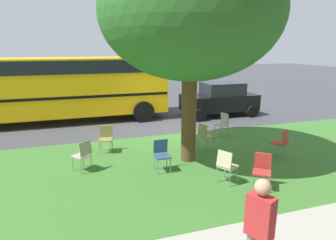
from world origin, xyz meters
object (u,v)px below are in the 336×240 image
(chair_2, at_px, (162,153))
(chair_6, at_px, (262,168))
(chair_0, at_px, (205,135))
(parked_car, at_px, (220,99))
(chair_5, at_px, (282,141))
(chair_7, at_px, (83,153))
(street_tree, at_px, (191,13))
(chair_3, at_px, (226,164))
(pedestrian_0, at_px, (259,231))
(chair_4, at_px, (223,123))
(school_bus, at_px, (49,84))
(chair_1, at_px, (106,137))

(chair_2, bearing_deg, chair_6, 139.27)
(chair_0, distance_m, parked_car, 5.18)
(chair_5, bearing_deg, chair_7, -7.47)
(street_tree, bearing_deg, chair_2, 26.72)
(chair_0, relative_size, chair_7, 1.00)
(chair_2, relative_size, chair_3, 1.00)
(chair_0, bearing_deg, pedestrian_0, 72.38)
(street_tree, relative_size, pedestrian_0, 3.60)
(chair_2, xyz_separation_m, pedestrian_0, (-0.12, 4.28, 0.41))
(street_tree, distance_m, chair_4, 4.71)
(street_tree, bearing_deg, chair_5, 166.88)
(street_tree, bearing_deg, chair_0, -141.38)
(chair_2, distance_m, school_bus, 7.52)
(chair_3, distance_m, chair_6, 0.85)
(chair_2, xyz_separation_m, school_bus, (3.26, -6.67, 1.24))
(chair_3, bearing_deg, chair_6, 145.43)
(chair_3, height_order, chair_6, same)
(chair_4, relative_size, parked_car, 0.24)
(chair_3, xyz_separation_m, chair_5, (-2.53, -1.08, 0.00))
(street_tree, relative_size, chair_6, 6.92)
(chair_1, relative_size, pedestrian_0, 0.52)
(street_tree, relative_size, parked_car, 1.65)
(street_tree, height_order, chair_0, street_tree)
(chair_1, bearing_deg, chair_3, 129.23)
(street_tree, xyz_separation_m, chair_0, (-0.86, -0.69, -3.71))
(street_tree, bearing_deg, school_bus, -55.47)
(chair_4, relative_size, school_bus, 0.08)
(chair_5, height_order, chair_6, same)
(chair_0, distance_m, chair_2, 2.20)
(chair_6, relative_size, chair_7, 1.00)
(chair_2, xyz_separation_m, chair_7, (2.07, -0.61, 0.00))
(chair_1, relative_size, parked_car, 0.24)
(chair_1, distance_m, chair_3, 4.15)
(chair_1, xyz_separation_m, pedestrian_0, (-1.43, 6.24, 0.41))
(chair_6, relative_size, school_bus, 0.08)
(chair_0, relative_size, chair_2, 1.00)
(chair_2, bearing_deg, street_tree, -153.28)
(street_tree, distance_m, chair_6, 4.45)
(school_bus, bearing_deg, chair_7, 101.11)
(chair_3, xyz_separation_m, pedestrian_0, (1.20, 3.02, 0.41))
(chair_3, bearing_deg, school_bus, -60.01)
(chair_4, xyz_separation_m, chair_7, (5.24, 1.80, 0.00))
(chair_0, bearing_deg, chair_4, -137.29)
(school_bus, bearing_deg, street_tree, 124.53)
(chair_7, bearing_deg, parked_car, -143.90)
(street_tree, distance_m, parked_car, 7.09)
(chair_4, xyz_separation_m, pedestrian_0, (3.06, 6.68, 0.41))
(chair_2, relative_size, school_bus, 0.08)
(chair_0, distance_m, chair_5, 2.41)
(chair_7, height_order, school_bus, school_bus)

